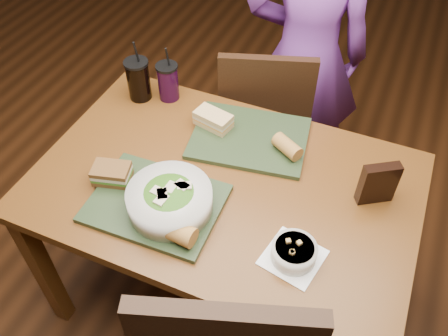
% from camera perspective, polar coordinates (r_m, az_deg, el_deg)
% --- Properties ---
extents(ground, '(6.00, 6.00, 0.00)m').
position_cam_1_polar(ground, '(2.24, 0.00, -14.56)').
color(ground, '#381C0B').
rests_on(ground, ground).
extents(dining_table, '(1.30, 0.85, 0.75)m').
position_cam_1_polar(dining_table, '(1.69, 0.00, -3.74)').
color(dining_table, '#593211').
rests_on(dining_table, ground).
extents(chair_far, '(0.50, 0.51, 0.92)m').
position_cam_1_polar(chair_far, '(2.22, 5.53, 5.55)').
color(chair_far, black).
rests_on(chair_far, ground).
extents(diner, '(0.63, 0.49, 1.52)m').
position_cam_1_polar(diner, '(2.21, 9.82, 13.09)').
color(diner, '#7B3797').
rests_on(diner, ground).
extents(tray_near, '(0.43, 0.33, 0.02)m').
position_cam_1_polar(tray_near, '(1.56, -8.21, -4.22)').
color(tray_near, '#23321A').
rests_on(tray_near, dining_table).
extents(tray_far, '(0.46, 0.38, 0.02)m').
position_cam_1_polar(tray_far, '(1.76, 3.07, 3.62)').
color(tray_far, '#23321A').
rests_on(tray_far, dining_table).
extents(salad_bowl, '(0.27, 0.27, 0.09)m').
position_cam_1_polar(salad_bowl, '(1.50, -6.56, -3.70)').
color(salad_bowl, silver).
rests_on(salad_bowl, tray_near).
extents(soup_bowl, '(0.19, 0.19, 0.07)m').
position_cam_1_polar(soup_bowl, '(1.43, 8.41, -9.97)').
color(soup_bowl, white).
rests_on(soup_bowl, dining_table).
extents(sandwich_near, '(0.14, 0.11, 0.06)m').
position_cam_1_polar(sandwich_near, '(1.63, -13.35, -0.65)').
color(sandwich_near, '#593819').
rests_on(sandwich_near, tray_near).
extents(sandwich_far, '(0.15, 0.10, 0.06)m').
position_cam_1_polar(sandwich_far, '(1.78, -1.30, 5.86)').
color(sandwich_far, tan).
rests_on(sandwich_far, tray_far).
extents(baguette_near, '(0.14, 0.08, 0.07)m').
position_cam_1_polar(baguette_near, '(1.44, -5.95, -7.49)').
color(baguette_near, '#AD7533').
rests_on(baguette_near, tray_near).
extents(baguette_far, '(0.12, 0.10, 0.06)m').
position_cam_1_polar(baguette_far, '(1.69, 7.62, 2.56)').
color(baguette_far, '#AD7533').
rests_on(baguette_far, tray_far).
extents(cup_cola, '(0.10, 0.10, 0.26)m').
position_cam_1_polar(cup_cola, '(1.94, -10.26, 10.44)').
color(cup_cola, black).
rests_on(cup_cola, dining_table).
extents(cup_berry, '(0.09, 0.09, 0.24)m').
position_cam_1_polar(cup_berry, '(1.93, -6.75, 10.29)').
color(cup_berry, black).
rests_on(cup_berry, dining_table).
extents(chip_bag, '(0.12, 0.09, 0.16)m').
position_cam_1_polar(chip_bag, '(1.59, 18.03, -1.79)').
color(chip_bag, black).
rests_on(chip_bag, dining_table).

